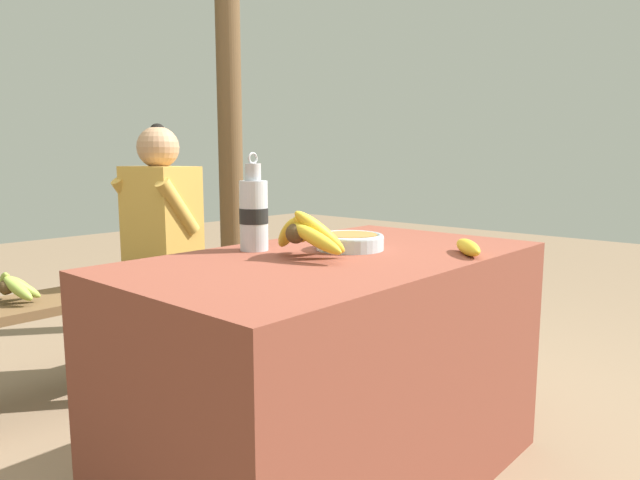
% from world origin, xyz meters
% --- Properties ---
extents(ground_plane, '(12.00, 12.00, 0.00)m').
position_xyz_m(ground_plane, '(0.00, 0.00, 0.00)').
color(ground_plane, '#846B51').
extents(market_counter, '(1.29, 0.73, 0.71)m').
position_xyz_m(market_counter, '(0.00, 0.00, 0.36)').
color(market_counter, brown).
rests_on(market_counter, ground_plane).
extents(banana_bunch_ripe, '(0.17, 0.29, 0.15)m').
position_xyz_m(banana_bunch_ripe, '(-0.10, 0.03, 0.78)').
color(banana_bunch_ripe, '#4C381E').
rests_on(banana_bunch_ripe, market_counter).
extents(serving_bowl, '(0.21, 0.21, 0.05)m').
position_xyz_m(serving_bowl, '(0.10, 0.03, 0.74)').
color(serving_bowl, silver).
rests_on(serving_bowl, market_counter).
extents(water_bottle, '(0.09, 0.09, 0.30)m').
position_xyz_m(water_bottle, '(-0.11, 0.24, 0.83)').
color(water_bottle, silver).
rests_on(water_bottle, market_counter).
extents(loose_banana_front, '(0.16, 0.16, 0.04)m').
position_xyz_m(loose_banana_front, '(0.25, -0.29, 0.73)').
color(loose_banana_front, gold).
rests_on(loose_banana_front, market_counter).
extents(wooden_bench, '(1.34, 0.32, 0.46)m').
position_xyz_m(wooden_bench, '(-0.14, 1.15, 0.37)').
color(wooden_bench, brown).
rests_on(wooden_bench, ground_plane).
extents(seated_vendor, '(0.41, 0.40, 1.14)m').
position_xyz_m(seated_vendor, '(0.09, 1.12, 0.66)').
color(seated_vendor, '#473828').
rests_on(seated_vendor, ground_plane).
extents(banana_bunch_green, '(0.15, 0.25, 0.13)m').
position_xyz_m(banana_bunch_green, '(-0.48, 1.16, 0.52)').
color(banana_bunch_green, '#4C381E').
rests_on(banana_bunch_green, wooden_bench).
extents(support_post_far, '(0.14, 0.14, 2.74)m').
position_xyz_m(support_post_far, '(0.90, 1.58, 1.37)').
color(support_post_far, brown).
rests_on(support_post_far, ground_plane).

